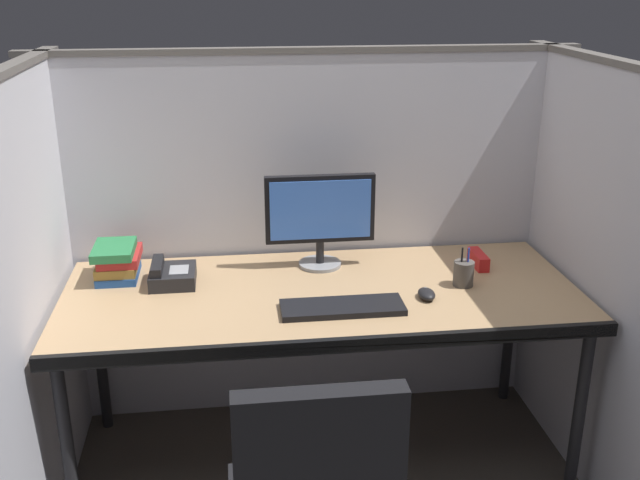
{
  "coord_description": "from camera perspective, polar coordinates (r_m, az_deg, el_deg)",
  "views": [
    {
      "loc": [
        -0.32,
        -2.16,
        1.85
      ],
      "look_at": [
        0.0,
        0.35,
        0.92
      ],
      "focal_mm": 41.15,
      "sensor_mm": 36.0,
      "label": 1
    }
  ],
  "objects": [
    {
      "name": "computer_mouse",
      "position": [
        2.67,
        8.28,
        -4.18
      ],
      "size": [
        0.06,
        0.1,
        0.04
      ],
      "color": "black",
      "rests_on": "desk"
    },
    {
      "name": "cubicle_partition_rear",
      "position": [
        3.11,
        -0.92,
        0.24
      ],
      "size": [
        2.21,
        0.06,
        1.57
      ],
      "color": "silver",
      "rests_on": "ground"
    },
    {
      "name": "desk_phone",
      "position": [
        2.82,
        -11.49,
        -2.69
      ],
      "size": [
        0.17,
        0.19,
        0.09
      ],
      "color": "black",
      "rests_on": "desk"
    },
    {
      "name": "cubicle_partition_right",
      "position": [
        2.9,
        20.31,
        -2.58
      ],
      "size": [
        0.06,
        1.41,
        1.57
      ],
      "color": "silver",
      "rests_on": "ground"
    },
    {
      "name": "keyboard_main",
      "position": [
        2.56,
        1.76,
        -5.26
      ],
      "size": [
        0.43,
        0.15,
        0.02
      ],
      "primitive_type": "cube",
      "color": "black",
      "rests_on": "desk"
    },
    {
      "name": "desk",
      "position": [
        2.73,
        0.17,
        -4.98
      ],
      "size": [
        1.9,
        0.8,
        0.74
      ],
      "color": "tan",
      "rests_on": "ground"
    },
    {
      "name": "red_stapler",
      "position": [
        2.99,
        12.21,
        -1.48
      ],
      "size": [
        0.04,
        0.15,
        0.06
      ],
      "primitive_type": "cube",
      "color": "red",
      "rests_on": "desk"
    },
    {
      "name": "book_stack",
      "position": [
        2.91,
        -15.47,
        -1.59
      ],
      "size": [
        0.17,
        0.23,
        0.13
      ],
      "color": "#1E478C",
      "rests_on": "desk"
    },
    {
      "name": "monitor_center",
      "position": [
        2.86,
        0.0,
        2.0
      ],
      "size": [
        0.43,
        0.17,
        0.37
      ],
      "color": "gray",
      "rests_on": "desk"
    },
    {
      "name": "pen_cup",
      "position": [
        2.79,
        11.11,
        -2.55
      ],
      "size": [
        0.08,
        0.08,
        0.15
      ],
      "color": "#4C4742",
      "rests_on": "desk"
    },
    {
      "name": "cubicle_partition_left",
      "position": [
        2.67,
        -21.31,
        -4.66
      ],
      "size": [
        0.06,
        1.41,
        1.57
      ],
      "color": "silver",
      "rests_on": "ground"
    }
  ]
}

